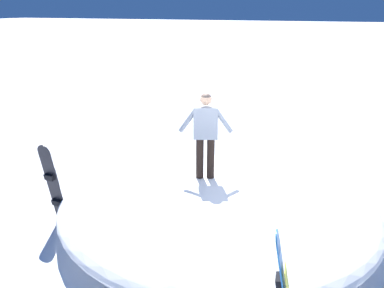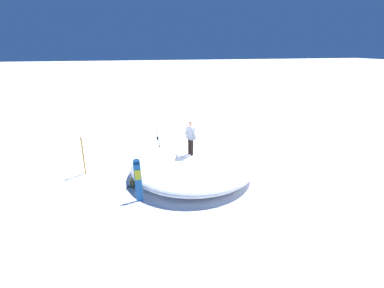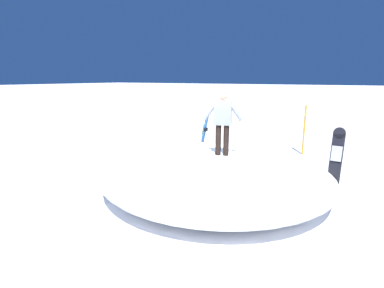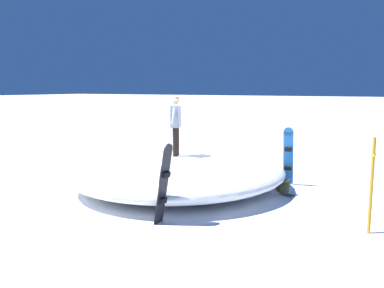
% 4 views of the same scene
% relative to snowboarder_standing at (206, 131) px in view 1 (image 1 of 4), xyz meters
% --- Properties ---
extents(ground, '(240.00, 240.00, 0.00)m').
position_rel_snowboarder_standing_xyz_m(ground, '(0.76, -0.45, -1.86)').
color(ground, white).
extents(snow_mound, '(7.93, 7.80, 0.95)m').
position_rel_snowboarder_standing_xyz_m(snow_mound, '(0.19, 0.05, -1.39)').
color(snow_mound, white).
rests_on(snow_mound, ground).
extents(snowboarder_standing, '(0.95, 0.42, 1.61)m').
position_rel_snowboarder_standing_xyz_m(snowboarder_standing, '(0.00, 0.00, 0.00)').
color(snowboarder_standing, black).
rests_on(snowboarder_standing, snow_mound).
extents(snowboard_secondary_upright, '(0.31, 0.33, 1.70)m').
position_rel_snowboarder_standing_xyz_m(snowboard_secondary_upright, '(-2.55, -1.21, -0.99)').
color(snowboard_secondary_upright, black).
rests_on(snowboard_secondary_upright, ground).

